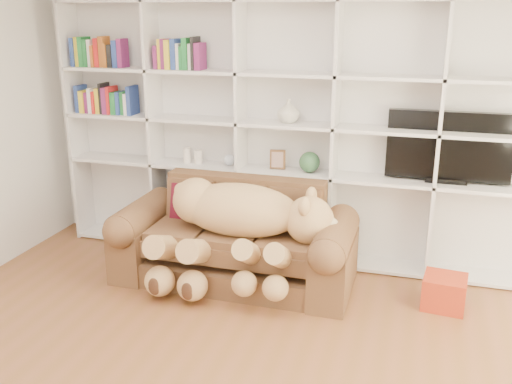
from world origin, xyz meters
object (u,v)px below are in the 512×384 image
(sofa, at_px, (236,244))
(teddy_bear, at_px, (238,223))
(tv, at_px, (449,148))
(gift_box, at_px, (444,292))

(sofa, height_order, teddy_bear, teddy_bear)
(teddy_bear, height_order, tv, tv)
(tv, bearing_deg, gift_box, -85.42)
(sofa, bearing_deg, gift_box, -0.29)
(teddy_bear, distance_m, tv, 1.92)
(tv, bearing_deg, sofa, -159.25)
(sofa, bearing_deg, teddy_bear, -65.03)
(sofa, distance_m, teddy_bear, 0.33)
(gift_box, relative_size, tv, 0.32)
(teddy_bear, relative_size, tv, 1.47)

